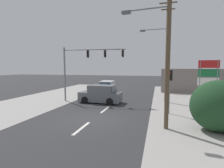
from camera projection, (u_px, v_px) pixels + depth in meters
The scene contains 15 objects.
ground_plane at pixel (93, 119), 12.82m from camera, with size 140.00×140.00×0.00m, color #303033.
lane_dash_near at pixel (82, 128), 10.89m from camera, with size 0.20×2.40×0.01m, color silver.
lane_dash_mid at pixel (105, 110), 15.71m from camera, with size 0.20×2.40×0.01m, color silver.
lane_dash_far at pixel (118, 100), 20.52m from camera, with size 0.20×2.40×0.01m, color silver.
kerb_right_verge at pixel (222, 120), 12.45m from camera, with size 10.00×44.00×0.02m, color #A39E99.
kerb_left_verge at pixel (33, 103), 18.83m from camera, with size 8.00×40.00×0.02m, color #A39E99.
utility_pole_foreground_right at pixel (166, 39), 10.31m from camera, with size 3.78×0.58×10.16m.
utility_pole_midground_right at pixel (166, 48), 18.57m from camera, with size 3.78×0.45×10.93m.
traffic_signal_mast at pixel (85, 62), 19.04m from camera, with size 6.86×0.97×6.00m.
pedestal_signal_right_kerb at pixel (169, 84), 14.06m from camera, with size 0.44×0.29×3.56m.
shopping_plaza_sign at pixel (208, 75), 18.91m from camera, with size 2.10×0.16×4.60m.
roadside_bush at pixel (221, 108), 10.14m from camera, with size 3.29×2.82×3.04m.
shopfront_wall_far at pixel (204, 81), 25.25m from camera, with size 12.00×1.00×3.60m, color gray.
suv_oncoming_mid at pixel (107, 88), 24.80m from camera, with size 2.25×4.63×1.90m.
suv_crossing_left at pixel (101, 94), 18.83m from camera, with size 4.63×2.26×1.90m.
Camera 1 is at (4.55, -11.75, 3.77)m, focal length 28.00 mm.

